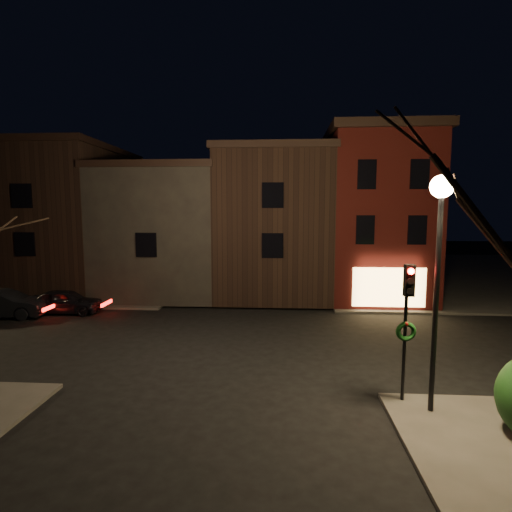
{
  "coord_description": "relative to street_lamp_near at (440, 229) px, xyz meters",
  "views": [
    {
      "loc": [
        2.02,
        -16.88,
        5.67
      ],
      "look_at": [
        0.61,
        4.76,
        3.2
      ],
      "focal_mm": 28.0,
      "sensor_mm": 36.0,
      "label": 1
    }
  ],
  "objects": [
    {
      "name": "street_lamp_near",
      "position": [
        0.0,
        0.0,
        0.0
      ],
      "size": [
        0.6,
        0.6,
        6.48
      ],
      "color": "black",
      "rests_on": "sidewalk_near_right"
    },
    {
      "name": "corner_building",
      "position": [
        1.8,
        15.47,
        0.22
      ],
      "size": [
        6.5,
        8.5,
        10.5
      ],
      "color": "#430E0C",
      "rests_on": "ground"
    },
    {
      "name": "row_building_a",
      "position": [
        -4.7,
        16.5,
        -0.34
      ],
      "size": [
        7.3,
        10.3,
        9.4
      ],
      "color": "black",
      "rests_on": "ground"
    },
    {
      "name": "parked_car_b",
      "position": [
        -18.92,
        8.92,
        -4.44
      ],
      "size": [
        4.62,
        2.11,
        1.47
      ],
      "primitive_type": "imported",
      "rotation": [
        0.0,
        0.0,
        1.7
      ],
      "color": "black",
      "rests_on": "ground"
    },
    {
      "name": "row_building_b",
      "position": [
        -11.95,
        16.5,
        -0.85
      ],
      "size": [
        7.8,
        10.3,
        8.4
      ],
      "color": "black",
      "rests_on": "ground"
    },
    {
      "name": "ground",
      "position": [
        -6.2,
        6.0,
        -5.18
      ],
      "size": [
        120.0,
        120.0,
        0.0
      ],
      "primitive_type": "plane",
      "color": "black",
      "rests_on": "ground"
    },
    {
      "name": "traffic_signal",
      "position": [
        -0.6,
        0.49,
        -2.37
      ],
      "size": [
        0.58,
        0.38,
        4.05
      ],
      "color": "black",
      "rests_on": "sidewalk_near_right"
    },
    {
      "name": "sidewalk_far_left",
      "position": [
        -26.2,
        26.0,
        -5.12
      ],
      "size": [
        30.0,
        30.0,
        0.12
      ],
      "primitive_type": "cube",
      "color": "#2D2B28",
      "rests_on": "ground"
    },
    {
      "name": "sidewalk_far_right",
      "position": [
        13.8,
        26.0,
        -5.12
      ],
      "size": [
        30.0,
        30.0,
        0.12
      ],
      "primitive_type": "cube",
      "color": "#2D2B28",
      "rests_on": "ground"
    },
    {
      "name": "parked_car_a",
      "position": [
        -16.14,
        10.04,
        -4.51
      ],
      "size": [
        4.01,
        1.77,
        1.34
      ],
      "primitive_type": "imported",
      "rotation": [
        0.0,
        0.0,
        1.62
      ],
      "color": "black",
      "rests_on": "ground"
    },
    {
      "name": "row_building_c",
      "position": [
        -19.2,
        16.5,
        -0.09
      ],
      "size": [
        7.3,
        10.3,
        9.9
      ],
      "color": "black",
      "rests_on": "ground"
    }
  ]
}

